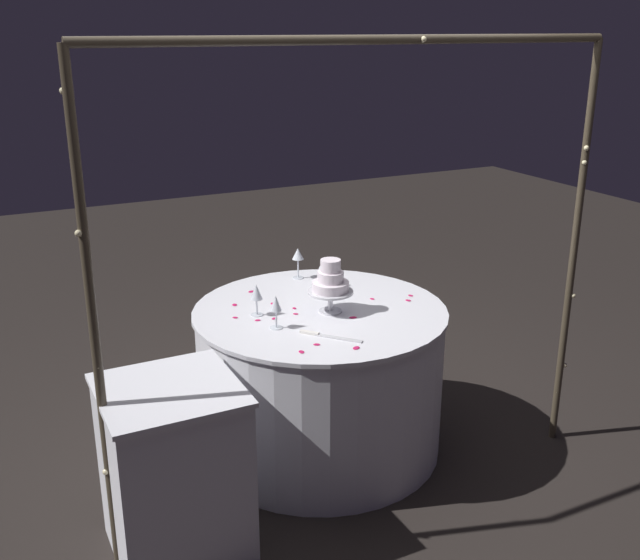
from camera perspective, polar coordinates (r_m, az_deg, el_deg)
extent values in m
plane|color=black|center=(3.93, 0.00, -12.59)|extent=(12.00, 12.00, 0.00)
cylinder|color=#473D2D|center=(3.78, 19.06, 1.82)|extent=(0.04, 0.04, 2.01)
cylinder|color=#473D2D|center=(2.74, -17.06, -4.43)|extent=(0.04, 0.04, 2.01)
cylinder|color=#473D2D|center=(2.92, 4.47, 18.10)|extent=(2.27, 0.04, 0.04)
sphere|color=#F9EAB2|center=(3.67, 19.83, 8.57)|extent=(0.02, 0.02, 0.02)
sphere|color=#F9EAB2|center=(2.98, -16.29, -14.09)|extent=(0.02, 0.02, 0.02)
sphere|color=#F9EAB2|center=(3.38, 16.06, 17.59)|extent=(0.02, 0.02, 0.02)
sphere|color=#F9EAB2|center=(3.99, 18.46, -6.29)|extent=(0.02, 0.02, 0.02)
sphere|color=#F9EAB2|center=(2.78, -16.84, -6.48)|extent=(0.02, 0.02, 0.02)
sphere|color=#F9EAB2|center=(3.01, 8.03, 18.01)|extent=(0.02, 0.02, 0.02)
sphere|color=#F9EAB2|center=(3.84, 19.07, -1.15)|extent=(0.02, 0.02, 0.02)
sphere|color=#F9EAB2|center=(2.60, -18.24, 3.46)|extent=(0.02, 0.02, 0.02)
sphere|color=#F9EAB2|center=(2.76, -2.41, 18.09)|extent=(0.02, 0.02, 0.02)
sphere|color=#F9EAB2|center=(4.04, 17.90, -8.25)|extent=(0.02, 0.02, 0.02)
sphere|color=#F9EAB2|center=(2.55, -19.30, 13.68)|extent=(0.02, 0.02, 0.02)
sphere|color=#F9EAB2|center=(2.57, -15.10, 17.41)|extent=(0.02, 0.02, 0.02)
sphere|color=#F9EAB2|center=(3.65, 19.97, 9.60)|extent=(0.02, 0.02, 0.02)
cylinder|color=white|center=(3.75, 0.00, -7.81)|extent=(1.22, 1.22, 0.73)
cylinder|color=white|center=(3.59, 0.00, -2.43)|extent=(1.25, 1.25, 0.02)
cube|color=white|center=(3.10, -11.21, -14.50)|extent=(0.51, 0.51, 0.73)
cube|color=white|center=(2.92, -11.68, -8.37)|extent=(0.53, 0.53, 0.02)
cylinder|color=silver|center=(3.56, 0.81, -2.42)|extent=(0.11, 0.11, 0.01)
cylinder|color=silver|center=(3.54, 0.81, -1.68)|extent=(0.02, 0.02, 0.09)
cylinder|color=silver|center=(3.52, 0.82, -0.92)|extent=(0.22, 0.22, 0.01)
cylinder|color=white|center=(3.51, 0.82, -0.50)|extent=(0.18, 0.18, 0.05)
cylinder|color=white|center=(3.50, 0.82, 0.25)|extent=(0.13, 0.13, 0.05)
cylinder|color=white|center=(3.48, 0.83, 1.12)|extent=(0.10, 0.10, 0.06)
cylinder|color=silver|center=(3.53, -4.91, -2.70)|extent=(0.06, 0.06, 0.00)
cylinder|color=silver|center=(3.51, -4.93, -2.08)|extent=(0.01, 0.01, 0.08)
cone|color=silver|center=(3.49, -4.97, -0.91)|extent=(0.06, 0.06, 0.07)
cylinder|color=silver|center=(4.03, -1.71, 0.19)|extent=(0.06, 0.06, 0.00)
cylinder|color=silver|center=(4.01, -1.71, 0.92)|extent=(0.01, 0.01, 0.10)
cone|color=silver|center=(3.99, -1.73, 2.05)|extent=(0.06, 0.06, 0.06)
cylinder|color=silver|center=(3.38, -3.41, -3.70)|extent=(0.06, 0.06, 0.00)
cylinder|color=silver|center=(3.36, -3.43, -3.03)|extent=(0.01, 0.01, 0.08)
cone|color=silver|center=(3.33, -3.45, -1.80)|extent=(0.05, 0.05, 0.07)
cylinder|color=silver|center=(3.89, 0.35, -0.50)|extent=(0.06, 0.06, 0.00)
cylinder|color=silver|center=(3.88, 0.35, 0.19)|extent=(0.01, 0.01, 0.10)
cone|color=silver|center=(3.85, 0.35, 1.33)|extent=(0.06, 0.06, 0.07)
cube|color=silver|center=(3.26, 1.45, -4.53)|extent=(0.16, 0.18, 0.01)
cube|color=white|center=(3.30, -0.83, -4.12)|extent=(0.07, 0.08, 0.01)
ellipsoid|color=#C61951|center=(3.53, -1.90, -2.64)|extent=(0.03, 0.03, 0.00)
ellipsoid|color=#C61951|center=(3.79, 7.04, -1.20)|extent=(0.03, 0.03, 0.00)
ellipsoid|color=#C61951|center=(3.62, -3.37, -2.11)|extent=(0.04, 0.03, 0.00)
ellipsoid|color=#C61951|center=(3.47, -4.87, -3.12)|extent=(0.03, 0.03, 0.00)
ellipsoid|color=#C61951|center=(3.13, -1.44, -5.59)|extent=(0.02, 0.03, 0.00)
ellipsoid|color=#C61951|center=(3.60, -2.01, -2.20)|extent=(0.02, 0.03, 0.00)
ellipsoid|color=#C61951|center=(3.20, -0.25, -5.02)|extent=(0.04, 0.03, 0.00)
ellipsoid|color=#C61951|center=(3.83, 1.10, -0.86)|extent=(0.03, 0.03, 0.00)
ellipsoid|color=#C61951|center=(3.76, -0.20, -1.24)|extent=(0.03, 0.03, 0.00)
ellipsoid|color=#C61951|center=(3.66, -3.72, -1.83)|extent=(0.02, 0.03, 0.00)
ellipsoid|color=#C61951|center=(3.72, 6.85, -1.58)|extent=(0.03, 0.04, 0.00)
ellipsoid|color=#C61951|center=(3.48, -3.55, -2.99)|extent=(0.04, 0.03, 0.00)
ellipsoid|color=#C61951|center=(3.17, 2.83, -5.28)|extent=(0.05, 0.04, 0.00)
ellipsoid|color=#C61951|center=(3.49, 2.58, -2.92)|extent=(0.04, 0.03, 0.00)
ellipsoid|color=#C61951|center=(3.73, 4.07, -1.47)|extent=(0.02, 0.03, 0.00)
ellipsoid|color=#C61951|center=(3.84, -5.35, -0.89)|extent=(0.04, 0.03, 0.00)
ellipsoid|color=#C61951|center=(3.66, -6.65, -1.92)|extent=(0.03, 0.04, 0.00)
ellipsoid|color=#C61951|center=(3.51, -6.60, -2.91)|extent=(0.03, 0.03, 0.00)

